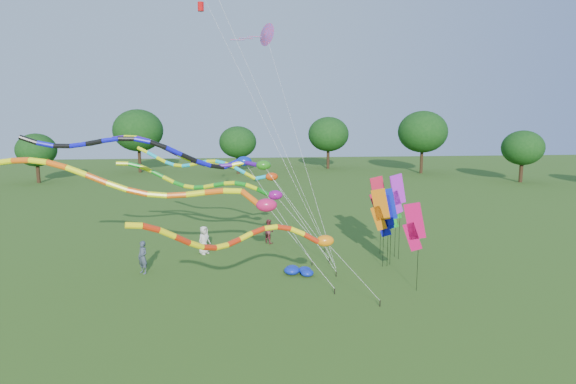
{
  "coord_description": "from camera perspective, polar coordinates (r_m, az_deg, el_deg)",
  "views": [
    {
      "loc": [
        -2.93,
        -21.27,
        8.71
      ],
      "look_at": [
        -0.27,
        3.2,
        4.8
      ],
      "focal_mm": 30.0,
      "sensor_mm": 36.0,
      "label": 1
    }
  ],
  "objects": [
    {
      "name": "person_a",
      "position": [
        31.14,
        -9.92,
        -5.63
      ],
      "size": [
        1.02,
        1.04,
        1.8
      ],
      "primitive_type": "imported",
      "rotation": [
        0.0,
        0.0,
        0.84
      ],
      "color": "beige",
      "rests_on": "ground"
    },
    {
      "name": "tube_kite_red",
      "position": [
        19.03,
        -3.14,
        -5.42
      ],
      "size": [
        10.06,
        4.55,
        5.69
      ],
      "rotation": [
        0.0,
        0.0,
        0.37
      ],
      "color": "black",
      "rests_on": "ground"
    },
    {
      "name": "tree_ring",
      "position": [
        23.98,
        0.72,
        1.53
      ],
      "size": [
        119.12,
        117.89,
        9.6
      ],
      "color": "#382314",
      "rests_on": "ground"
    },
    {
      "name": "banner_pole_magenta_a",
      "position": [
        24.64,
        14.71,
        -4.03
      ],
      "size": [
        1.11,
        0.49,
        4.53
      ],
      "rotation": [
        0.0,
        0.0,
        -0.36
      ],
      "color": "black",
      "rests_on": "ground"
    },
    {
      "name": "tube_kite_purple",
      "position": [
        26.01,
        -11.11,
        4.28
      ],
      "size": [
        13.57,
        2.29,
        8.26
      ],
      "rotation": [
        0.0,
        0.0,
        -0.14
      ],
      "color": "black",
      "rests_on": "ground"
    },
    {
      "name": "banner_pole_orange",
      "position": [
        28.11,
        10.85,
        -2.07
      ],
      "size": [
        1.12,
        0.46,
        4.64
      ],
      "rotation": [
        0.0,
        0.0,
        -0.34
      ],
      "color": "black",
      "rests_on": "ground"
    },
    {
      "name": "person_c",
      "position": [
        33.31,
        -2.32,
        -4.65
      ],
      "size": [
        1.01,
        1.03,
        1.68
      ],
      "primitive_type": "imported",
      "rotation": [
        0.0,
        0.0,
        2.28
      ],
      "color": "maroon",
      "rests_on": "ground"
    },
    {
      "name": "banner_pole_green",
      "position": [
        30.38,
        12.23,
        -2.01
      ],
      "size": [
        1.12,
        0.47,
        4.26
      ],
      "rotation": [
        0.0,
        0.0,
        -0.35
      ],
      "color": "black",
      "rests_on": "ground"
    },
    {
      "name": "tube_kite_cyan",
      "position": [
        31.77,
        -8.0,
        2.85
      ],
      "size": [
        12.08,
        4.05,
        7.09
      ],
      "rotation": [
        0.0,
        0.0,
        -0.28
      ],
      "color": "black",
      "rests_on": "ground"
    },
    {
      "name": "banner_pole_violet",
      "position": [
        29.59,
        12.81,
        -0.28
      ],
      "size": [
        1.15,
        0.32,
        5.31
      ],
      "rotation": [
        0.0,
        0.0,
        0.21
      ],
      "color": "black",
      "rests_on": "ground"
    },
    {
      "name": "tube_kite_orange",
      "position": [
        24.15,
        -14.23,
        0.44
      ],
      "size": [
        16.14,
        2.68,
        7.35
      ],
      "rotation": [
        0.0,
        0.0,
        -0.17
      ],
      "color": "black",
      "rests_on": "ground"
    },
    {
      "name": "person_b",
      "position": [
        28.16,
        -16.84,
        -7.42
      ],
      "size": [
        0.79,
        0.79,
        1.85
      ],
      "primitive_type": "imported",
      "rotation": [
        0.0,
        0.0,
        -0.76
      ],
      "color": "#39414F",
      "rests_on": "ground"
    },
    {
      "name": "banner_pole_red",
      "position": [
        30.58,
        10.6,
        -0.44
      ],
      "size": [
        1.16,
        0.11,
        5.03
      ],
      "rotation": [
        0.0,
        0.0,
        -0.03
      ],
      "color": "black",
      "rests_on": "ground"
    },
    {
      "name": "tube_kite_blue",
      "position": [
        25.56,
        -14.17,
        4.51
      ],
      "size": [
        14.48,
        2.53,
        8.29
      ],
      "rotation": [
        0.0,
        0.0,
        0.2
      ],
      "color": "black",
      "rests_on": "ground"
    },
    {
      "name": "ground",
      "position": [
        23.17,
        1.56,
        -13.06
      ],
      "size": [
        160.0,
        160.0,
        0.0
      ],
      "primitive_type": "plane",
      "color": "#2C5516",
      "rests_on": "ground"
    },
    {
      "name": "blue_nylon_heap",
      "position": [
        27.1,
        1.15,
        -9.31
      ],
      "size": [
        1.07,
        1.28,
        0.4
      ],
      "color": "#0D25AF",
      "rests_on": "ground"
    },
    {
      "name": "banner_pole_blue_b",
      "position": [
        28.56,
        11.69,
        -2.04
      ],
      "size": [
        1.15,
        0.33,
        4.58
      ],
      "rotation": [
        0.0,
        0.0,
        -0.22
      ],
      "color": "black",
      "rests_on": "ground"
    },
    {
      "name": "delta_kite_high_c",
      "position": [
        32.2,
        -2.67,
        18.17
      ],
      "size": [
        5.68,
        7.45,
        15.38
      ],
      "rotation": [
        0.0,
        0.0,
        0.58
      ],
      "color": "black",
      "rests_on": "ground"
    },
    {
      "name": "tube_kite_green",
      "position": [
        28.83,
        -8.21,
        0.83
      ],
      "size": [
        12.37,
        2.51,
        6.55
      ],
      "rotation": [
        0.0,
        0.0,
        -0.18
      ],
      "color": "black",
      "rests_on": "ground"
    },
    {
      "name": "banner_pole_blue_a",
      "position": [
        28.37,
        11.34,
        -2.79
      ],
      "size": [
        1.1,
        0.52,
        4.25
      ],
      "rotation": [
        0.0,
        0.0,
        -0.4
      ],
      "color": "black",
      "rests_on": "ground"
    }
  ]
}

